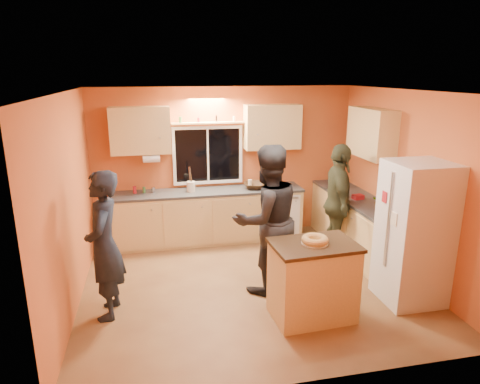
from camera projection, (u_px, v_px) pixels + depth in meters
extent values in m
plane|color=brown|center=(251.00, 284.00, 5.92)|extent=(4.50, 4.50, 0.00)
cube|color=#B1562D|center=(225.00, 163.00, 7.45)|extent=(4.50, 0.04, 2.60)
cube|color=#B1562D|center=(305.00, 256.00, 3.68)|extent=(4.50, 0.04, 2.60)
cube|color=#B1562D|center=(69.00, 204.00, 5.12)|extent=(0.04, 4.00, 2.60)
cube|color=#B1562D|center=(407.00, 185.00, 6.02)|extent=(0.04, 4.00, 2.60)
cube|color=white|center=(252.00, 91.00, 5.21)|extent=(4.50, 4.00, 0.02)
cube|color=black|center=(208.00, 155.00, 7.34)|extent=(1.10, 0.02, 0.90)
cube|color=white|center=(208.00, 155.00, 7.32)|extent=(1.20, 0.04, 1.00)
cube|color=#DFBD75|center=(140.00, 130.00, 6.85)|extent=(0.95, 0.33, 0.75)
cube|color=#DFBD75|center=(272.00, 127.00, 7.28)|extent=(0.95, 0.33, 0.75)
cube|color=#DFBD75|center=(372.00, 133.00, 6.57)|extent=(0.33, 1.00, 0.75)
cylinder|color=silver|center=(151.00, 159.00, 6.89)|extent=(0.27, 0.12, 0.12)
cube|color=#DFBD75|center=(208.00, 217.00, 7.33)|extent=(3.20, 0.60, 0.86)
cube|color=#282B2D|center=(208.00, 192.00, 7.21)|extent=(3.24, 0.62, 0.04)
cube|color=#DFBD75|center=(333.00, 208.00, 7.79)|extent=(0.60, 0.60, 0.86)
cube|color=#282B2D|center=(335.00, 185.00, 7.67)|extent=(0.62, 0.62, 0.04)
cube|color=#DFBD75|center=(365.00, 232.00, 6.66)|extent=(0.60, 1.80, 0.86)
cube|color=#282B2D|center=(367.00, 204.00, 6.54)|extent=(0.62, 1.84, 0.04)
cube|color=silver|center=(414.00, 233.00, 5.30)|extent=(0.72, 0.70, 1.80)
cube|color=#DFBD75|center=(313.00, 282.00, 5.02)|extent=(0.96, 0.67, 0.91)
cube|color=black|center=(315.00, 245.00, 4.89)|extent=(1.01, 0.72, 0.04)
torus|color=tan|center=(315.00, 240.00, 4.87)|extent=(0.31, 0.31, 0.09)
imported|color=black|center=(104.00, 246.00, 4.96)|extent=(0.47, 0.68, 1.78)
imported|color=black|center=(267.00, 220.00, 5.53)|extent=(1.12, 0.98, 1.97)
imported|color=#353924|center=(338.00, 203.00, 6.52)|extent=(0.68, 1.14, 1.81)
imported|color=black|center=(256.00, 185.00, 7.34)|extent=(0.49, 0.49, 0.10)
cylinder|color=beige|center=(191.00, 187.00, 7.13)|extent=(0.14, 0.14, 0.17)
imported|color=gray|center=(381.00, 201.00, 6.14)|extent=(0.31, 0.30, 0.27)
cube|color=#A61922|center=(358.00, 197.00, 6.72)|extent=(0.18, 0.14, 0.07)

